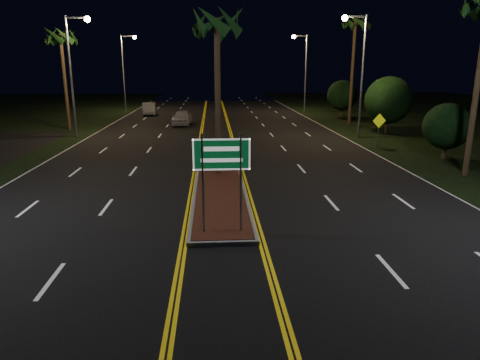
{
  "coord_description": "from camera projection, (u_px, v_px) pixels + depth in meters",
  "views": [
    {
      "loc": [
        -0.26,
        -10.27,
        5.34
      ],
      "look_at": [
        0.57,
        2.67,
        1.9
      ],
      "focal_mm": 32.0,
      "sensor_mm": 36.0,
      "label": 1
    }
  ],
  "objects": [
    {
      "name": "ground",
      "position": [
        225.0,
        276.0,
        11.3
      ],
      "size": [
        120.0,
        120.0,
        0.0
      ],
      "primitive_type": "plane",
      "color": "black",
      "rests_on": "ground"
    },
    {
      "name": "median_island",
      "position": [
        220.0,
        196.0,
        18.03
      ],
      "size": [
        2.25,
        10.25,
        0.17
      ],
      "color": "gray",
      "rests_on": "ground"
    },
    {
      "name": "highway_sign",
      "position": [
        222.0,
        164.0,
        13.38
      ],
      "size": [
        1.8,
        0.08,
        3.2
      ],
      "color": "gray",
      "rests_on": "ground"
    },
    {
      "name": "streetlight_left_mid",
      "position": [
        75.0,
        62.0,
        32.34
      ],
      "size": [
        1.91,
        0.44,
        9.0
      ],
      "color": "gray",
      "rests_on": "ground"
    },
    {
      "name": "streetlight_left_far",
      "position": [
        126.0,
        64.0,
        51.63
      ],
      "size": [
        1.91,
        0.44,
        9.0
      ],
      "color": "gray",
      "rests_on": "ground"
    },
    {
      "name": "streetlight_right_mid",
      "position": [
        358.0,
        62.0,
        31.72
      ],
      "size": [
        1.91,
        0.44,
        9.0
      ],
      "color": "gray",
      "rests_on": "ground"
    },
    {
      "name": "streetlight_right_far",
      "position": [
        303.0,
        64.0,
        51.01
      ],
      "size": [
        1.91,
        0.44,
        9.0
      ],
      "color": "gray",
      "rests_on": "ground"
    },
    {
      "name": "palm_median",
      "position": [
        217.0,
        23.0,
        19.56
      ],
      "size": [
        2.4,
        2.4,
        8.3
      ],
      "color": "#382819",
      "rests_on": "ground"
    },
    {
      "name": "palm_left_far",
      "position": [
        60.0,
        37.0,
        35.52
      ],
      "size": [
        2.4,
        2.4,
        8.8
      ],
      "color": "#382819",
      "rests_on": "ground"
    },
    {
      "name": "palm_right_far",
      "position": [
        355.0,
        23.0,
        38.67
      ],
      "size": [
        2.4,
        2.4,
        10.3
      ],
      "color": "#382819",
      "rests_on": "ground"
    },
    {
      "name": "shrub_near",
      "position": [
        447.0,
        126.0,
        25.13
      ],
      "size": [
        2.7,
        2.7,
        3.3
      ],
      "color": "#382819",
      "rests_on": "ground"
    },
    {
      "name": "shrub_mid",
      "position": [
        388.0,
        100.0,
        34.61
      ],
      "size": [
        3.78,
        3.78,
        4.62
      ],
      "color": "#382819",
      "rests_on": "ground"
    },
    {
      "name": "shrub_far",
      "position": [
        342.0,
        95.0,
        46.27
      ],
      "size": [
        3.24,
        3.24,
        3.96
      ],
      "color": "#382819",
      "rests_on": "ground"
    },
    {
      "name": "car_near",
      "position": [
        182.0,
        116.0,
        40.39
      ],
      "size": [
        2.41,
        5.01,
        1.63
      ],
      "primitive_type": "imported",
      "rotation": [
        0.0,
        0.0,
        -0.07
      ],
      "color": "#B5B3BA",
      "rests_on": "ground"
    },
    {
      "name": "car_far",
      "position": [
        149.0,
        108.0,
        48.95
      ],
      "size": [
        2.63,
        4.93,
        1.57
      ],
      "primitive_type": "imported",
      "rotation": [
        0.0,
        0.0,
        0.14
      ],
      "color": "#A6A7B0",
      "rests_on": "ground"
    },
    {
      "name": "warning_sign",
      "position": [
        379.0,
        126.0,
        28.92
      ],
      "size": [
        0.95,
        0.2,
        2.29
      ],
      "rotation": [
        0.0,
        0.0,
        0.17
      ],
      "color": "gray",
      "rests_on": "ground"
    }
  ]
}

